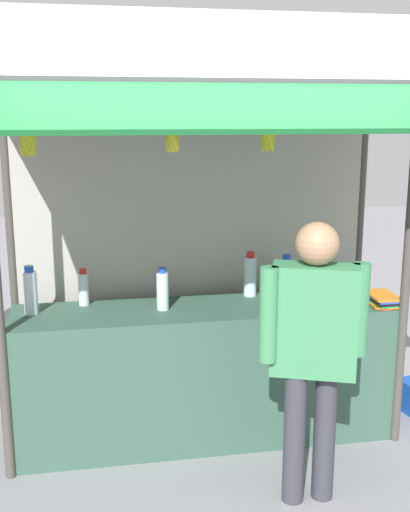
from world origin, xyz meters
The scene contains 15 objects.
ground_plane centered at (0.00, 0.00, 0.00)m, with size 20.00×20.00×0.00m, color gray.
stall_counter centered at (0.00, 0.00, 0.46)m, with size 2.53×0.59×0.93m, color #385B4C.
stall_structure centered at (0.00, 0.13, 1.64)m, with size 2.73×1.49×2.72m.
water_bottle_mid_right centered at (-0.28, 0.01, 1.06)m, with size 0.08×0.08×0.28m.
water_bottle_front_left centered at (0.36, 0.22, 1.07)m, with size 0.09×0.09×0.32m.
water_bottle_left centered at (-0.79, 0.20, 1.04)m, with size 0.07×0.07×0.25m.
water_bottle_back_right centered at (0.88, 0.15, 1.04)m, with size 0.07×0.07×0.24m.
water_bottle_right centered at (-1.12, 0.07, 1.07)m, with size 0.09×0.09×0.32m.
water_bottle_center centered at (0.61, 0.17, 1.07)m, with size 0.08×0.08×0.30m.
magazine_stack_mid_left centered at (0.84, -0.20, 0.95)m, with size 0.23×0.26×0.05m.
magazine_stack_far_left centered at (1.19, -0.14, 0.96)m, with size 0.21×0.30×0.07m.
banana_bunch_inner_right centered at (0.29, -0.39, 2.05)m, with size 0.10×0.10×0.27m.
banana_bunch_leftmost centered at (-0.26, -0.39, 2.03)m, with size 0.10×0.10×0.27m.
banana_bunch_inner_left centered at (-1.03, -0.39, 2.04)m, with size 0.10×0.10×0.28m.
vendor_person centered at (0.45, -0.82, 0.98)m, with size 0.62×0.35×1.63m.
Camera 1 is at (-0.70, -3.88, 2.18)m, focal length 43.65 mm.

